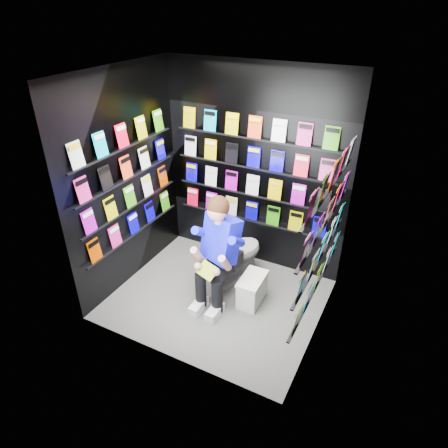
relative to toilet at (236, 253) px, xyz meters
The scene contains 14 objects.
floor 0.62m from the toilet, 90.62° to the right, with size 2.40×2.40×0.00m, color #5F5F5D.
ceiling 2.29m from the toilet, 90.62° to the right, with size 2.40×2.40×0.00m, color white.
wall_back 1.06m from the toilet, 90.61° to the left, with size 2.40×0.04×2.60m, color black.
wall_front 1.76m from the toilet, 90.21° to the right, with size 2.40×0.04×2.60m, color black.
wall_left 1.60m from the toilet, 157.60° to the right, with size 0.04×2.00×2.60m, color black.
wall_right 1.59m from the toilet, 22.58° to the right, with size 0.04×2.00×2.60m, color black.
comics_back 1.05m from the toilet, 90.65° to the left, with size 2.10×0.06×1.37m, color red, non-canonical shape.
comics_left 1.58m from the toilet, 157.09° to the right, with size 0.06×1.70×1.37m, color red, non-canonical shape.
comics_right 1.58m from the toilet, 23.10° to the right, with size 0.06×1.70×1.37m, color red, non-canonical shape.
toilet is the anchor object (origin of this frame).
longbox 0.55m from the toilet, 42.02° to the right, with size 0.23×0.43×0.32m, color white.
longbox_lid 0.52m from the toilet, 42.02° to the right, with size 0.26×0.45×0.03m, color white.
reader 0.57m from the toilet, 90.00° to the right, with size 0.56×0.82×1.51m, color #1714E6, non-canonical shape.
held_comic 0.76m from the toilet, 90.00° to the right, with size 0.25×0.01×0.17m, color green.
Camera 1 is at (1.79, -3.28, 3.22)m, focal length 32.00 mm.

